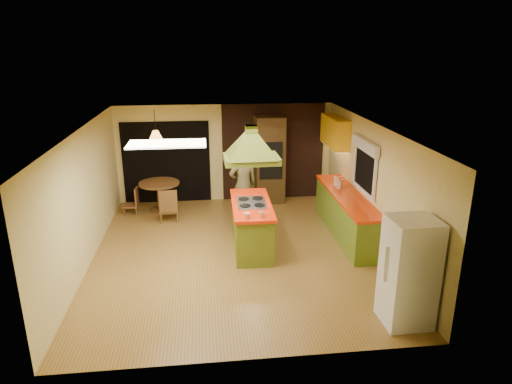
{
  "coord_description": "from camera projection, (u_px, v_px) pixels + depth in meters",
  "views": [
    {
      "loc": [
        -0.52,
        -8.24,
        3.99
      ],
      "look_at": [
        0.46,
        0.29,
        1.15
      ],
      "focal_mm": 32.0,
      "sensor_mm": 36.0,
      "label": 1
    }
  ],
  "objects": [
    {
      "name": "dining_table",
      "position": [
        160.0,
        191.0,
        11.14
      ],
      "size": [
        0.98,
        0.98,
        0.74
      ],
      "rotation": [
        0.0,
        0.0,
        -0.03
      ],
      "color": "brown",
      "rests_on": "ground"
    },
    {
      "name": "room_walls",
      "position": [
        234.0,
        193.0,
        8.69
      ],
      "size": [
        5.5,
        6.5,
        6.5
      ],
      "color": "beige",
      "rests_on": "ground"
    },
    {
      "name": "ground",
      "position": [
        235.0,
        252.0,
        9.08
      ],
      "size": [
        6.5,
        6.5,
        0.0
      ],
      "primitive_type": "plane",
      "color": "olive",
      "rests_on": "ground"
    },
    {
      "name": "ceiling_plane",
      "position": [
        233.0,
        128.0,
        8.3
      ],
      "size": [
        6.5,
        6.5,
        0.0
      ],
      "primitive_type": "plane",
      "rotation": [
        3.14,
        0.0,
        0.0
      ],
      "color": "silver",
      "rests_on": "room_walls"
    },
    {
      "name": "man",
      "position": [
        243.0,
        185.0,
        10.23
      ],
      "size": [
        0.78,
        0.64,
        1.85
      ],
      "primitive_type": "imported",
      "rotation": [
        0.0,
        0.0,
        3.48
      ],
      "color": "#4D4C29",
      "rests_on": "ground"
    },
    {
      "name": "window_right",
      "position": [
        365.0,
        157.0,
        9.2
      ],
      "size": [
        0.12,
        1.35,
        1.06
      ],
      "color": "black",
      "rests_on": "room_walls"
    },
    {
      "name": "upper_cabinets",
      "position": [
        335.0,
        132.0,
        10.82
      ],
      "size": [
        0.34,
        1.4,
        0.7
      ],
      "primitive_type": "cube",
      "color": "yellow",
      "rests_on": "room_walls"
    },
    {
      "name": "fluor_panel",
      "position": [
        167.0,
        144.0,
        7.05
      ],
      "size": [
        1.2,
        0.6,
        0.03
      ],
      "primitive_type": "cube",
      "color": "white",
      "rests_on": "ceiling_plane"
    },
    {
      "name": "canister_large",
      "position": [
        337.0,
        181.0,
        10.21
      ],
      "size": [
        0.15,
        0.15,
        0.2
      ],
      "primitive_type": "cylinder",
      "rotation": [
        0.0,
        0.0,
        0.11
      ],
      "color": "#F5E6C5",
      "rests_on": "right_counter"
    },
    {
      "name": "chair_left",
      "position": [
        130.0,
        201.0,
        11.03
      ],
      "size": [
        0.38,
        0.38,
        0.65
      ],
      "primitive_type": null,
      "rotation": [
        0.0,
        0.0,
        -1.63
      ],
      "color": "brown",
      "rests_on": "ground"
    },
    {
      "name": "range_hood",
      "position": [
        251.0,
        139.0,
        8.59
      ],
      "size": [
        1.06,
        0.78,
        0.8
      ],
      "rotation": [
        0.0,
        0.0,
        0.02
      ],
      "color": "#59681A",
      "rests_on": "ceiling_plane"
    },
    {
      "name": "refrigerator",
      "position": [
        409.0,
        272.0,
        6.59
      ],
      "size": [
        0.7,
        0.66,
        1.64
      ],
      "primitive_type": "cube",
      "rotation": [
        0.0,
        0.0,
        0.04
      ],
      "color": "white",
      "rests_on": "ground"
    },
    {
      "name": "kitchen_island",
      "position": [
        252.0,
        225.0,
        9.15
      ],
      "size": [
        0.81,
        1.93,
        0.97
      ],
      "rotation": [
        0.0,
        0.0,
        -0.02
      ],
      "color": "olive",
      "rests_on": "ground"
    },
    {
      "name": "pendant_lamp",
      "position": [
        156.0,
        135.0,
        10.71
      ],
      "size": [
        0.38,
        0.38,
        0.21
      ],
      "primitive_type": "cone",
      "rotation": [
        0.0,
        0.0,
        -0.2
      ],
      "color": "#FF9E3F",
      "rests_on": "ceiling_plane"
    },
    {
      "name": "brick_panel",
      "position": [
        273.0,
        152.0,
        11.87
      ],
      "size": [
        2.64,
        0.03,
        2.5
      ],
      "primitive_type": "cube",
      "color": "#381E14",
      "rests_on": "ground"
    },
    {
      "name": "nook_opening",
      "position": [
        167.0,
        162.0,
        11.64
      ],
      "size": [
        2.2,
        0.03,
        2.1
      ],
      "primitive_type": "cube",
      "color": "black",
      "rests_on": "ground"
    },
    {
      "name": "wall_oven",
      "position": [
        269.0,
        160.0,
        11.63
      ],
      "size": [
        0.76,
        0.63,
        2.22
      ],
      "rotation": [
        0.0,
        0.0,
        0.05
      ],
      "color": "#4F3919",
      "rests_on": "ground"
    },
    {
      "name": "right_counter",
      "position": [
        346.0,
        214.0,
        9.77
      ],
      "size": [
        0.62,
        3.05,
        0.92
      ],
      "color": "olive",
      "rests_on": "ground"
    },
    {
      "name": "canister_medium",
      "position": [
        339.0,
        183.0,
        10.03
      ],
      "size": [
        0.15,
        0.15,
        0.2
      ],
      "primitive_type": "cylinder",
      "rotation": [
        0.0,
        0.0,
        -0.1
      ],
      "color": "beige",
      "rests_on": "right_counter"
    },
    {
      "name": "canister_small",
      "position": [
        340.0,
        185.0,
        9.99
      ],
      "size": [
        0.12,
        0.12,
        0.15
      ],
      "primitive_type": "cylinder",
      "rotation": [
        0.0,
        0.0,
        0.02
      ],
      "color": "beige",
      "rests_on": "right_counter"
    },
    {
      "name": "chair_near",
      "position": [
        169.0,
        204.0,
        10.59
      ],
      "size": [
        0.46,
        0.46,
        0.79
      ],
      "primitive_type": null,
      "rotation": [
        0.0,
        0.0,
        3.2
      ],
      "color": "brown",
      "rests_on": "ground"
    }
  ]
}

